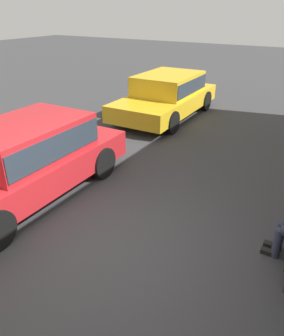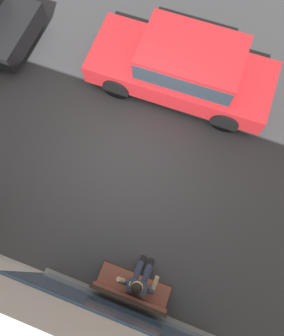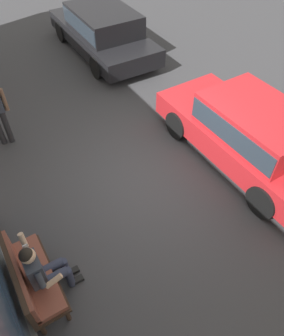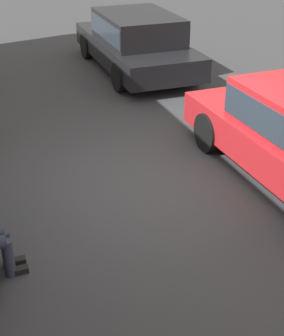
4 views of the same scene
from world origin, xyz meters
name	(u,v)px [view 2 (image 2 of 4)]	position (x,y,z in m)	size (l,w,h in m)	color
ground_plane	(131,151)	(0.00, 0.00, 0.00)	(60.00, 60.00, 0.00)	#38383A
building_facade	(40,302)	(-0.01, 3.40, 2.27)	(18.00, 0.51, 4.55)	beige
bench	(132,292)	(-1.14, 2.90, 0.55)	(1.47, 0.55, 0.98)	#332319
person_on_phone	(139,282)	(-1.22, 2.68, 0.68)	(0.73, 0.74, 1.31)	#2D3347
parked_car_mid	(185,66)	(-0.56, -2.12, 0.79)	(4.39, 1.88, 1.44)	red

